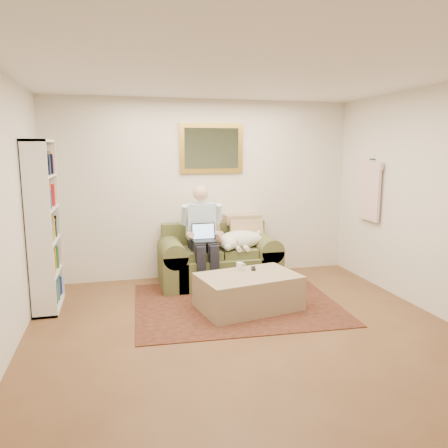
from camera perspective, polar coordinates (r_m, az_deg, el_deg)
name	(u,v)px	position (r m, az deg, el deg)	size (l,w,h in m)	color
room_shell	(245,209)	(4.40, 2.81, 2.03)	(4.51, 5.00, 2.61)	brown
rug	(236,304)	(5.49, 1.60, -10.35)	(2.45, 1.96, 0.01)	black
sofa	(219,263)	(6.24, -0.72, -5.14)	(1.66, 0.84, 1.00)	olive
seated_man	(203,238)	(5.94, -2.72, -1.82)	(0.55, 0.78, 1.40)	#8CB3D8
laptop	(204,236)	(5.88, -2.60, -1.61)	(0.32, 0.26, 0.23)	black
sleeping_dog	(240,239)	(6.15, 2.16, -2.02)	(0.68, 0.43, 0.25)	white
ottoman	(248,292)	(5.28, 3.19, -8.82)	(1.15, 0.73, 0.42)	tan
coffee_mug	(240,267)	(5.38, 2.06, -5.58)	(0.08, 0.08, 0.10)	white
tv_remote	(253,269)	(5.45, 3.86, -5.82)	(0.05, 0.15, 0.02)	black
bookshelf	(44,226)	(5.55, -22.49, -0.22)	(0.28, 0.80, 2.00)	white
wall_mirror	(212,148)	(6.44, -1.63, 9.85)	(0.94, 0.04, 0.72)	gold
hanging_shirt	(370,188)	(6.45, 18.48, 4.46)	(0.06, 0.52, 0.90)	beige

